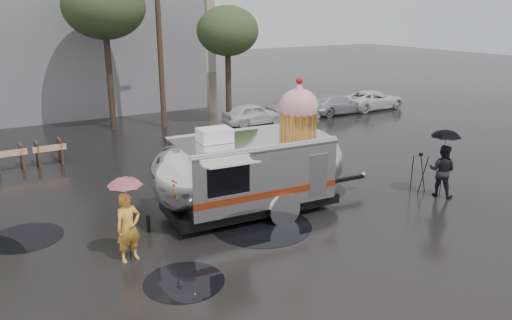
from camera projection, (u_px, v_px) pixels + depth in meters
ground at (253, 229)px, 14.71m from camera, size 120.00×120.00×0.00m
puddles at (236, 215)px, 15.69m from camera, size 12.85×8.70×0.01m
grey_building at (1, 4)px, 30.66m from camera, size 22.00×12.00×13.00m
utility_pole at (160, 41)px, 26.12m from camera, size 1.60×0.28×9.00m
tree_mid at (104, 7)px, 25.23m from camera, size 4.20×4.20×8.03m
tree_right at (228, 32)px, 26.87m from camera, size 3.36×3.36×6.42m
barricade_row at (9, 157)px, 20.08m from camera, size 4.30×0.80×1.00m
parked_cars at (321, 104)px, 30.12m from camera, size 13.20×1.90×1.50m
airstream_trailer at (253, 167)px, 15.57m from camera, size 7.93×3.15×4.27m
person_left at (128, 228)px, 12.67m from camera, size 0.71×0.53×1.82m
umbrella_pink at (125, 190)px, 12.37m from camera, size 1.08×1.08×2.28m
person_right at (442, 171)px, 17.10m from camera, size 0.84×1.00×1.83m
umbrella_black at (445, 141)px, 16.79m from camera, size 1.22×1.22×2.38m
tripod at (420, 169)px, 17.49m from camera, size 0.57×0.58×1.44m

